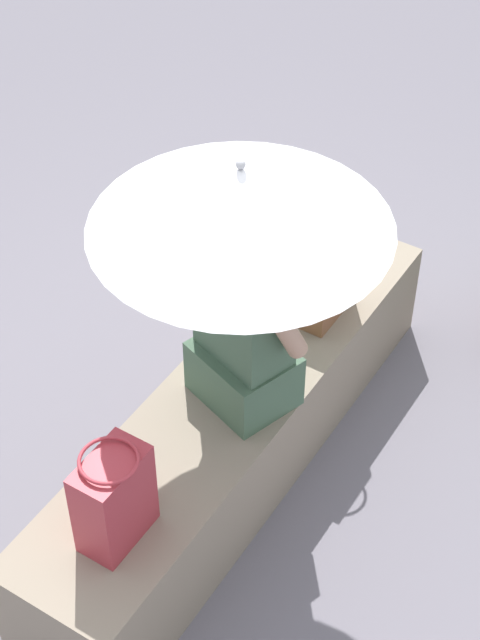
# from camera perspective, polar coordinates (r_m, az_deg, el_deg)

# --- Properties ---
(ground_plane) EXTENTS (14.00, 14.00, 0.00)m
(ground_plane) POSITION_cam_1_polar(r_m,az_deg,el_deg) (4.10, -0.19, -7.98)
(ground_plane) COLOR slate
(stone_bench) EXTENTS (2.18, 0.48, 0.45)m
(stone_bench) POSITION_cam_1_polar(r_m,az_deg,el_deg) (3.93, -0.20, -5.93)
(stone_bench) COLOR gray
(stone_bench) RESTS_ON ground
(person_seated) EXTENTS (0.37, 0.51, 0.90)m
(person_seated) POSITION_cam_1_polar(r_m,az_deg,el_deg) (3.47, 0.23, 0.23)
(person_seated) COLOR #47664C
(person_seated) RESTS_ON stone_bench
(parasol) EXTENTS (0.94, 0.94, 1.08)m
(parasol) POSITION_cam_1_polar(r_m,az_deg,el_deg) (3.03, 0.03, 6.72)
(parasol) COLOR #B7B7BC
(parasol) RESTS_ON stone_bench
(handbag_black) EXTENTS (0.27, 0.20, 0.28)m
(handbag_black) POSITION_cam_1_polar(r_m,az_deg,el_deg) (3.98, 4.74, 1.93)
(handbag_black) COLOR brown
(handbag_black) RESTS_ON stone_bench
(tote_bag_canvas) EXTENTS (0.25, 0.19, 0.37)m
(tote_bag_canvas) POSITION_cam_1_polar(r_m,az_deg,el_deg) (3.24, -7.00, -9.77)
(tote_bag_canvas) COLOR #B2333D
(tote_bag_canvas) RESTS_ON stone_bench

